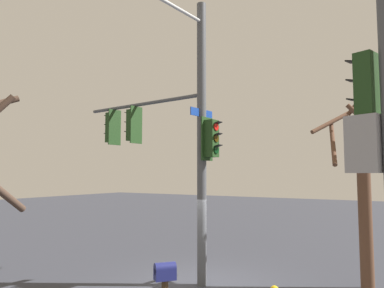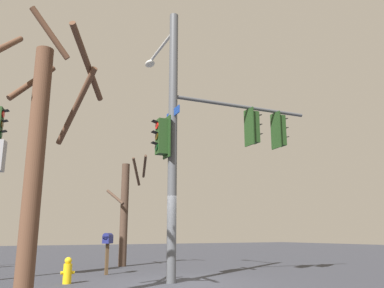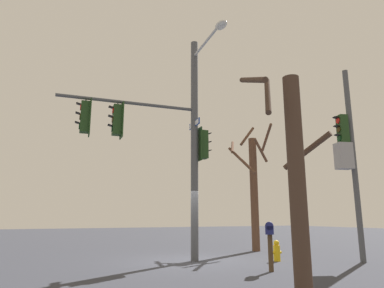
{
  "view_description": "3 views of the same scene",
  "coord_description": "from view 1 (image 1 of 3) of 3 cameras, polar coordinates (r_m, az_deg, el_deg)",
  "views": [
    {
      "loc": [
        5.58,
        -9.66,
        3.24
      ],
      "look_at": [
        -0.16,
        -0.27,
        4.15
      ],
      "focal_mm": 34.36,
      "sensor_mm": 36.0,
      "label": 1
    },
    {
      "loc": [
        5.29,
        10.49,
        1.39
      ],
      "look_at": [
        -0.33,
        0.4,
        4.05
      ],
      "focal_mm": 36.5,
      "sensor_mm": 36.0,
      "label": 2
    },
    {
      "loc": [
        -5.56,
        -11.79,
        1.55
      ],
      "look_at": [
        -0.27,
        -0.61,
        4.17
      ],
      "focal_mm": 32.34,
      "sensor_mm": 36.0,
      "label": 3
    }
  ],
  "objects": [
    {
      "name": "ground_plane",
      "position": [
        11.62,
        1.45,
        -20.92
      ],
      "size": [
        80.0,
        80.0,
        0.0
      ],
      "primitive_type": "plane",
      "color": "#33353D"
    },
    {
      "name": "main_signal_pole_assembly",
      "position": [
        11.61,
        -2.63,
        2.6
      ],
      "size": [
        5.76,
        3.55,
        8.54
      ],
      "rotation": [
        0.0,
        0.0,
        3.05
      ],
      "color": "#4C4F54",
      "rests_on": "ground"
    },
    {
      "name": "secondary_pole_assembly",
      "position": [
        6.81,
        26.65,
        1.04
      ],
      "size": [
        0.78,
        0.58,
        7.14
      ],
      "rotation": [
        0.0,
        0.0,
        2.83
      ],
      "color": "#4C4F54",
      "rests_on": "ground"
    },
    {
      "name": "mailbox",
      "position": [
        8.14,
        -4.22,
        -19.89
      ],
      "size": [
        0.46,
        0.49,
        1.41
      ],
      "rotation": [
        0.0,
        0.0,
        5.61
      ],
      "color": "#4C3823",
      "rests_on": "ground"
    },
    {
      "name": "bare_tree_behind_pole",
      "position": [
        11.75,
        24.94,
        -5.23
      ],
      "size": [
        2.44,
        2.44,
        6.07
      ],
      "color": "brown",
      "rests_on": "ground"
    }
  ]
}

